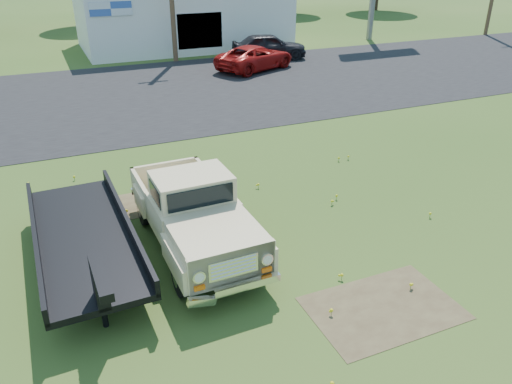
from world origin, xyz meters
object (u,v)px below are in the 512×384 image
(red_pickup, at_px, (255,58))
(vintage_pickup_truck, at_px, (193,211))
(dark_sedan, at_px, (269,46))
(flatbed_trailer, at_px, (83,233))

(red_pickup, bearing_deg, vintage_pickup_truck, 128.11)
(red_pickup, relative_size, dark_sedan, 1.06)
(flatbed_trailer, relative_size, dark_sedan, 1.29)
(vintage_pickup_truck, distance_m, flatbed_trailer, 2.51)
(flatbed_trailer, xyz_separation_m, red_pickup, (11.47, 16.79, -0.14))
(red_pickup, distance_m, dark_sedan, 3.10)
(vintage_pickup_truck, height_order, flatbed_trailer, vintage_pickup_truck)
(red_pickup, xyz_separation_m, dark_sedan, (1.97, 2.39, 0.11))
(red_pickup, bearing_deg, dark_sedan, -63.76)
(flatbed_trailer, relative_size, red_pickup, 1.22)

